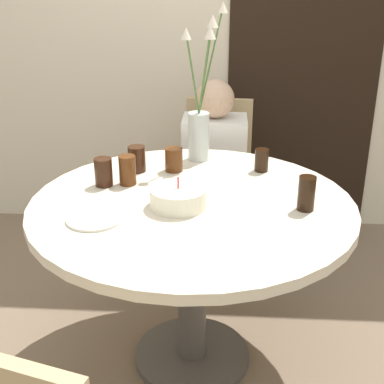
# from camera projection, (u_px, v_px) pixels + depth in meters

# --- Properties ---
(ground_plane) EXTENTS (16.00, 16.00, 0.00)m
(ground_plane) POSITION_uv_depth(u_px,v_px,m) (192.00, 357.00, 2.38)
(ground_plane) COLOR #7A6651
(wall_back) EXTENTS (8.00, 0.05, 2.60)m
(wall_back) POSITION_uv_depth(u_px,v_px,m) (207.00, 20.00, 3.15)
(wall_back) COLOR beige
(wall_back) RESTS_ON ground_plane
(doorway_panel) EXTENTS (0.90, 0.01, 2.05)m
(doorway_panel) POSITION_uv_depth(u_px,v_px,m) (304.00, 69.00, 3.20)
(doorway_panel) COLOR black
(doorway_panel) RESTS_ON ground_plane
(dining_table) EXTENTS (1.26, 1.26, 0.76)m
(dining_table) POSITION_uv_depth(u_px,v_px,m) (192.00, 232.00, 2.12)
(dining_table) COLOR beige
(dining_table) RESTS_ON ground_plane
(chair_near_front) EXTENTS (0.43, 0.43, 0.90)m
(chair_near_front) POSITION_uv_depth(u_px,v_px,m) (217.00, 170.00, 3.10)
(chair_near_front) COLOR #9E896B
(chair_near_front) RESTS_ON ground_plane
(birthday_cake) EXTENTS (0.22, 0.22, 0.12)m
(birthday_cake) POSITION_uv_depth(u_px,v_px,m) (178.00, 197.00, 2.01)
(birthday_cake) COLOR white
(birthday_cake) RESTS_ON dining_table
(flower_vase) EXTENTS (0.19, 0.23, 0.70)m
(flower_vase) POSITION_uv_depth(u_px,v_px,m) (201.00, 117.00, 2.42)
(flower_vase) COLOR silver
(flower_vase) RESTS_ON dining_table
(side_plate) EXTENTS (0.21, 0.21, 0.01)m
(side_plate) POSITION_uv_depth(u_px,v_px,m) (95.00, 218.00, 1.92)
(side_plate) COLOR silver
(side_plate) RESTS_ON dining_table
(drink_glass_0) EXTENTS (0.08, 0.08, 0.11)m
(drink_glass_0) POSITION_uv_depth(u_px,v_px,m) (137.00, 159.00, 2.35)
(drink_glass_0) COLOR #33190C
(drink_glass_0) RESTS_ON dining_table
(drink_glass_1) EXTENTS (0.08, 0.08, 0.10)m
(drink_glass_1) POSITION_uv_depth(u_px,v_px,m) (174.00, 160.00, 2.36)
(drink_glass_1) COLOR #51280F
(drink_glass_1) RESTS_ON dining_table
(drink_glass_2) EXTENTS (0.06, 0.06, 0.13)m
(drink_glass_2) POSITION_uv_depth(u_px,v_px,m) (306.00, 193.00, 1.98)
(drink_glass_2) COLOR black
(drink_glass_2) RESTS_ON dining_table
(drink_glass_3) EXTENTS (0.07, 0.07, 0.12)m
(drink_glass_3) POSITION_uv_depth(u_px,v_px,m) (103.00, 172.00, 2.20)
(drink_glass_3) COLOR #33190C
(drink_glass_3) RESTS_ON dining_table
(drink_glass_4) EXTENTS (0.06, 0.06, 0.10)m
(drink_glass_4) POSITION_uv_depth(u_px,v_px,m) (262.00, 160.00, 2.35)
(drink_glass_4) COLOR black
(drink_glass_4) RESTS_ON dining_table
(drink_glass_5) EXTENTS (0.07, 0.07, 0.12)m
(drink_glass_5) POSITION_uv_depth(u_px,v_px,m) (127.00, 170.00, 2.21)
(drink_glass_5) COLOR #51280F
(drink_glass_5) RESTS_ON dining_table
(person_woman) EXTENTS (0.34, 0.24, 1.06)m
(person_woman) POSITION_uv_depth(u_px,v_px,m) (214.00, 181.00, 2.96)
(person_woman) COLOR #383333
(person_woman) RESTS_ON ground_plane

